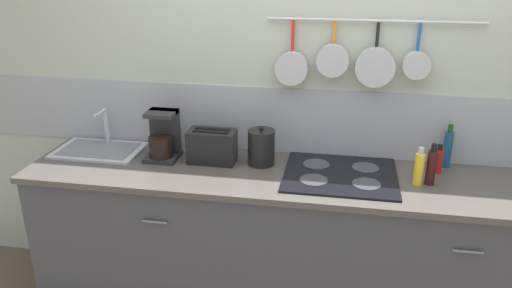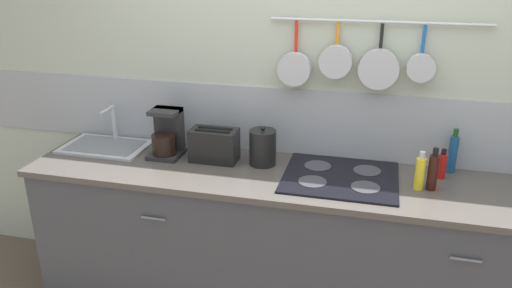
{
  "view_description": "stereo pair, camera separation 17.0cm",
  "coord_description": "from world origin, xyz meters",
  "px_view_note": "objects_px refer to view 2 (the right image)",
  "views": [
    {
      "loc": [
        0.15,
        -2.49,
        2.07
      ],
      "look_at": [
        -0.3,
        0.0,
        1.08
      ],
      "focal_mm": 35.0,
      "sensor_mm": 36.0,
      "label": 1
    },
    {
      "loc": [
        0.32,
        -2.46,
        2.07
      ],
      "look_at": [
        -0.3,
        0.0,
        1.08
      ],
      "focal_mm": 35.0,
      "sensor_mm": 36.0,
      "label": 2
    }
  ],
  "objects_px": {
    "coffee_maker": "(167,136)",
    "bottle_hot_sauce": "(442,165)",
    "bottle_olive_oil": "(420,172)",
    "kettle": "(263,147)",
    "bottle_cooking_wine": "(433,171)",
    "toaster": "(214,145)",
    "bottle_vinegar": "(453,153)"
  },
  "relations": [
    {
      "from": "coffee_maker",
      "to": "bottle_olive_oil",
      "type": "xyz_separation_m",
      "value": [
        1.44,
        -0.12,
        -0.03
      ]
    },
    {
      "from": "coffee_maker",
      "to": "bottle_cooking_wine",
      "type": "relative_size",
      "value": 1.25
    },
    {
      "from": "coffee_maker",
      "to": "bottle_olive_oil",
      "type": "distance_m",
      "value": 1.45
    },
    {
      "from": "coffee_maker",
      "to": "bottle_olive_oil",
      "type": "height_order",
      "value": "coffee_maker"
    },
    {
      "from": "bottle_olive_oil",
      "to": "bottle_vinegar",
      "type": "xyz_separation_m",
      "value": [
        0.18,
        0.26,
        0.02
      ]
    },
    {
      "from": "kettle",
      "to": "bottle_hot_sauce",
      "type": "distance_m",
      "value": 0.98
    },
    {
      "from": "toaster",
      "to": "bottle_cooking_wine",
      "type": "bearing_deg",
      "value": -4.23
    },
    {
      "from": "toaster",
      "to": "bottle_olive_oil",
      "type": "distance_m",
      "value": 1.15
    },
    {
      "from": "bottle_olive_oil",
      "to": "kettle",
      "type": "bearing_deg",
      "value": 172.28
    },
    {
      "from": "kettle",
      "to": "bottle_vinegar",
      "type": "bearing_deg",
      "value": 7.99
    },
    {
      "from": "toaster",
      "to": "bottle_vinegar",
      "type": "relative_size",
      "value": 1.14
    },
    {
      "from": "kettle",
      "to": "bottle_vinegar",
      "type": "distance_m",
      "value": 1.05
    },
    {
      "from": "bottle_olive_oil",
      "to": "toaster",
      "type": "bearing_deg",
      "value": 175.12
    },
    {
      "from": "coffee_maker",
      "to": "toaster",
      "type": "bearing_deg",
      "value": -3.49
    },
    {
      "from": "coffee_maker",
      "to": "bottle_hot_sauce",
      "type": "relative_size",
      "value": 1.71
    },
    {
      "from": "bottle_hot_sauce",
      "to": "kettle",
      "type": "bearing_deg",
      "value": -177.0
    },
    {
      "from": "toaster",
      "to": "bottle_hot_sauce",
      "type": "relative_size",
      "value": 1.73
    },
    {
      "from": "kettle",
      "to": "bottle_hot_sauce",
      "type": "xyz_separation_m",
      "value": [
        0.98,
        0.05,
        -0.03
      ]
    },
    {
      "from": "toaster",
      "to": "kettle",
      "type": "relative_size",
      "value": 1.27
    },
    {
      "from": "kettle",
      "to": "bottle_hot_sauce",
      "type": "height_order",
      "value": "kettle"
    },
    {
      "from": "kettle",
      "to": "bottle_cooking_wine",
      "type": "height_order",
      "value": "same"
    },
    {
      "from": "toaster",
      "to": "bottle_cooking_wine",
      "type": "relative_size",
      "value": 1.27
    },
    {
      "from": "bottle_vinegar",
      "to": "coffee_maker",
      "type": "bearing_deg",
      "value": -174.87
    },
    {
      "from": "toaster",
      "to": "coffee_maker",
      "type": "bearing_deg",
      "value": 176.51
    },
    {
      "from": "toaster",
      "to": "bottle_vinegar",
      "type": "height_order",
      "value": "bottle_vinegar"
    },
    {
      "from": "bottle_olive_oil",
      "to": "bottle_vinegar",
      "type": "height_order",
      "value": "bottle_vinegar"
    },
    {
      "from": "toaster",
      "to": "bottle_vinegar",
      "type": "distance_m",
      "value": 1.34
    },
    {
      "from": "bottle_hot_sauce",
      "to": "bottle_vinegar",
      "type": "bearing_deg",
      "value": 57.53
    },
    {
      "from": "bottle_cooking_wine",
      "to": "kettle",
      "type": "bearing_deg",
      "value": 173.32
    },
    {
      "from": "bottle_cooking_wine",
      "to": "bottle_vinegar",
      "type": "distance_m",
      "value": 0.28
    },
    {
      "from": "bottle_vinegar",
      "to": "bottle_olive_oil",
      "type": "bearing_deg",
      "value": -125.11
    },
    {
      "from": "bottle_hot_sauce",
      "to": "bottle_vinegar",
      "type": "distance_m",
      "value": 0.12
    }
  ]
}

